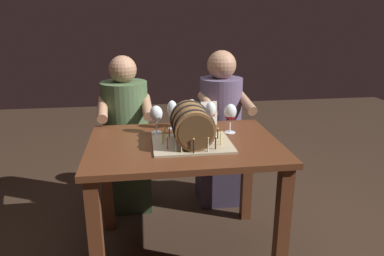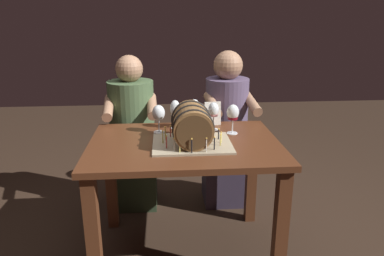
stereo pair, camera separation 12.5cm
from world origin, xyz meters
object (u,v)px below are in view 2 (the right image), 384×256
object	(u,v)px
dining_table	(185,163)
wine_glass_amber	(195,109)
menu_card	(213,114)
person_seated_right	(226,136)
barrel_cake	(192,127)
person_seated_left	(133,139)
wine_glass_empty	(159,114)
wine_glass_rose	(214,111)
wine_glass_white	(175,110)
wine_glass_red	(233,114)

from	to	relation	value
dining_table	wine_glass_amber	xyz separation A→B (m)	(0.08, 0.27, 0.26)
menu_card	person_seated_right	world-z (taller)	person_seated_right
barrel_cake	menu_card	bearing A→B (deg)	65.58
wine_glass_amber	dining_table	bearing A→B (deg)	-107.14
person_seated_right	person_seated_left	bearing A→B (deg)	180.00
dining_table	wine_glass_empty	world-z (taller)	wine_glass_empty
wine_glass_empty	barrel_cake	bearing A→B (deg)	-51.46
barrel_cake	person_seated_left	bearing A→B (deg)	119.88
person_seated_right	wine_glass_rose	bearing A→B (deg)	-110.48
wine_glass_amber	wine_glass_rose	xyz separation A→B (m)	(0.12, -0.05, -0.00)
wine_glass_white	person_seated_left	bearing A→B (deg)	129.67
menu_card	dining_table	bearing A→B (deg)	-129.33
wine_glass_white	wine_glass_amber	bearing A→B (deg)	-2.13
wine_glass_empty	menu_card	size ratio (longest dim) A/B	1.11
wine_glass_amber	menu_card	world-z (taller)	wine_glass_amber
dining_table	wine_glass_red	bearing A→B (deg)	23.72
dining_table	wine_glass_amber	bearing A→B (deg)	72.86
person_seated_left	dining_table	bearing A→B (deg)	-61.01
barrel_cake	wine_glass_empty	world-z (taller)	barrel_cake
wine_glass_white	wine_glass_amber	distance (m)	0.13
barrel_cake	wine_glass_red	bearing A→B (deg)	34.26
wine_glass_white	menu_card	size ratio (longest dim) A/B	1.18
person_seated_left	wine_glass_red	bearing A→B (deg)	-37.66
wine_glass_white	menu_card	xyz separation A→B (m)	(0.25, 0.05, -0.05)
dining_table	wine_glass_empty	bearing A→B (deg)	128.02
wine_glass_empty	person_seated_right	distance (m)	0.76
wine_glass_rose	person_seated_left	xyz separation A→B (m)	(-0.56, 0.44, -0.33)
wine_glass_rose	person_seated_right	world-z (taller)	person_seated_right
wine_glass_empty	person_seated_right	xyz separation A→B (m)	(0.51, 0.46, -0.31)
dining_table	wine_glass_amber	distance (m)	0.38
wine_glass_white	person_seated_left	world-z (taller)	person_seated_left
barrel_cake	person_seated_left	distance (m)	0.86
person_seated_right	wine_glass_white	bearing A→B (deg)	-136.78
wine_glass_amber	wine_glass_white	bearing A→B (deg)	177.87
wine_glass_white	wine_glass_rose	xyz separation A→B (m)	(0.24, -0.06, -0.00)
wine_glass_amber	wine_glass_rose	distance (m)	0.13
wine_glass_empty	wine_glass_white	world-z (taller)	wine_glass_white
person_seated_left	person_seated_right	bearing A→B (deg)	-0.00
menu_card	wine_glass_amber	bearing A→B (deg)	-161.87
barrel_cake	menu_card	size ratio (longest dim) A/B	2.81
wine_glass_empty	menu_card	distance (m)	0.38
dining_table	wine_glass_rose	bearing A→B (deg)	47.15
wine_glass_empty	person_seated_left	distance (m)	0.60
person_seated_right	wine_glass_empty	bearing A→B (deg)	-138.12
barrel_cake	menu_card	xyz separation A→B (m)	(0.17, 0.37, -0.03)
dining_table	person_seated_left	distance (m)	0.75
wine_glass_empty	wine_glass_amber	distance (m)	0.24
dining_table	wine_glass_red	size ratio (longest dim) A/B	5.97
wine_glass_empty	dining_table	bearing A→B (deg)	-51.98
dining_table	menu_card	distance (m)	0.44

